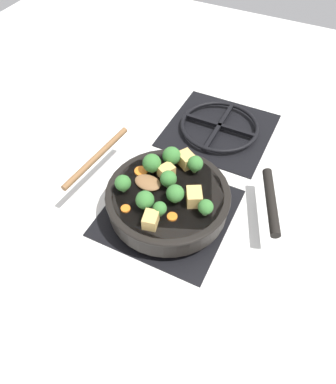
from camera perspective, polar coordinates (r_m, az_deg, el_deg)
name	(u,v)px	position (r m, az deg, el deg)	size (l,w,h in m)	color
ground_plane	(168,213)	(0.96, 0.00, -3.20)	(2.40, 2.40, 0.00)	silver
front_burner_grate	(168,210)	(0.95, 0.00, -2.76)	(0.31, 0.31, 0.03)	black
rear_burner_grate	(219,128)	(1.19, 7.82, 9.69)	(0.31, 0.31, 0.03)	black
skillet_pan	(169,199)	(0.91, 0.19, -1.01)	(0.43, 0.34, 0.06)	black
wooden_spoon	(117,167)	(0.95, -7.73, 3.84)	(0.21, 0.25, 0.02)	brown
tofu_cube_center_large	(166,171)	(0.92, -0.25, 3.18)	(0.04, 0.03, 0.03)	tan
tofu_cube_near_handle	(151,220)	(0.83, -2.67, -4.27)	(0.04, 0.03, 0.03)	tan
tofu_cube_east_chunk	(194,198)	(0.86, 3.93, -0.88)	(0.04, 0.03, 0.03)	tan
tofu_cube_west_chunk	(187,160)	(0.95, 2.97, 4.90)	(0.04, 0.03, 0.03)	tan
broccoli_floret_near_spoon	(172,156)	(0.94, 0.55, 5.52)	(0.05, 0.05, 0.05)	#709956
broccoli_floret_center_top	(168,179)	(0.89, 0.06, 2.01)	(0.04, 0.04, 0.05)	#709956
broccoli_floret_east_rim	(152,163)	(0.92, -2.49, 4.41)	(0.05, 0.05, 0.05)	#709956
broccoli_floret_west_rim	(206,207)	(0.84, 5.75, -2.30)	(0.04, 0.04, 0.04)	#709956
broccoli_floret_north_edge	(123,183)	(0.89, -6.89, 1.35)	(0.04, 0.04, 0.05)	#709956
broccoli_floret_south_cluster	(175,194)	(0.86, 1.09, -0.25)	(0.04, 0.04, 0.05)	#709956
broccoli_floret_mid_floret	(145,200)	(0.84, -3.53, -1.24)	(0.04, 0.04, 0.05)	#709956
broccoli_floret_small_inner	(160,209)	(0.83, -1.27, -2.54)	(0.03, 0.03, 0.04)	#709956
broccoli_floret_tall_stem	(195,164)	(0.93, 4.17, 4.32)	(0.04, 0.04, 0.05)	#709956
carrot_slice_orange_thin	(172,217)	(0.85, 0.63, -3.78)	(0.02, 0.02, 0.01)	orange
carrot_slice_near_center	(126,209)	(0.87, -6.48, -2.54)	(0.02, 0.02, 0.01)	orange
carrot_slice_edge_slice	(141,171)	(0.94, -4.12, 3.18)	(0.03, 0.03, 0.01)	orange
carrot_slice_under_broccoli	(176,192)	(0.89, 1.24, 0.00)	(0.03, 0.03, 0.01)	orange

